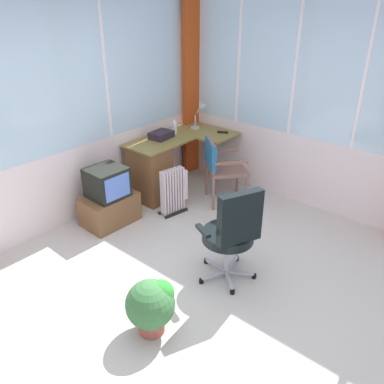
{
  "coord_description": "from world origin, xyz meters",
  "views": [
    {
      "loc": [
        -2.22,
        -1.84,
        2.57
      ],
      "look_at": [
        0.6,
        0.57,
        0.68
      ],
      "focal_mm": 37.19,
      "sensor_mm": 36.0,
      "label": 1
    }
  ],
  "objects_px": {
    "paper_tray": "(161,135)",
    "tv_on_stand": "(109,199)",
    "desk": "(154,169)",
    "office_chair": "(233,230)",
    "desk_lamp": "(201,111)",
    "spray_bottle": "(174,127)",
    "wooden_armchair": "(218,162)",
    "potted_plant": "(152,304)",
    "tv_remote": "(223,132)",
    "space_heater": "(174,191)"
  },
  "relations": [
    {
      "from": "wooden_armchair",
      "to": "desk",
      "type": "bearing_deg",
      "value": 121.65
    },
    {
      "from": "desk",
      "to": "paper_tray",
      "type": "bearing_deg",
      "value": 17.86
    },
    {
      "from": "wooden_armchair",
      "to": "tv_on_stand",
      "type": "relative_size",
      "value": 1.21
    },
    {
      "from": "spray_bottle",
      "to": "tv_remote",
      "type": "bearing_deg",
      "value": -45.88
    },
    {
      "from": "desk_lamp",
      "to": "potted_plant",
      "type": "height_order",
      "value": "desk_lamp"
    },
    {
      "from": "paper_tray",
      "to": "tv_on_stand",
      "type": "bearing_deg",
      "value": -172.55
    },
    {
      "from": "office_chair",
      "to": "tv_on_stand",
      "type": "height_order",
      "value": "office_chair"
    },
    {
      "from": "desk_lamp",
      "to": "office_chair",
      "type": "distance_m",
      "value": 2.52
    },
    {
      "from": "tv_remote",
      "to": "wooden_armchair",
      "type": "bearing_deg",
      "value": -174.31
    },
    {
      "from": "tv_remote",
      "to": "spray_bottle",
      "type": "height_order",
      "value": "spray_bottle"
    },
    {
      "from": "desk",
      "to": "tv_on_stand",
      "type": "bearing_deg",
      "value": -175.67
    },
    {
      "from": "tv_remote",
      "to": "tv_on_stand",
      "type": "distance_m",
      "value": 1.88
    },
    {
      "from": "desk",
      "to": "tv_remote",
      "type": "bearing_deg",
      "value": -24.12
    },
    {
      "from": "space_heater",
      "to": "potted_plant",
      "type": "distance_m",
      "value": 2.02
    },
    {
      "from": "office_chair",
      "to": "tv_on_stand",
      "type": "relative_size",
      "value": 1.41
    },
    {
      "from": "desk",
      "to": "wooden_armchair",
      "type": "height_order",
      "value": "wooden_armchair"
    },
    {
      "from": "desk",
      "to": "potted_plant",
      "type": "xyz_separation_m",
      "value": [
        -1.73,
        -1.72,
        -0.14
      ]
    },
    {
      "from": "desk_lamp",
      "to": "space_heater",
      "type": "height_order",
      "value": "desk_lamp"
    },
    {
      "from": "office_chair",
      "to": "spray_bottle",
      "type": "bearing_deg",
      "value": 56.32
    },
    {
      "from": "spray_bottle",
      "to": "paper_tray",
      "type": "distance_m",
      "value": 0.25
    },
    {
      "from": "tv_on_stand",
      "to": "potted_plant",
      "type": "height_order",
      "value": "tv_on_stand"
    },
    {
      "from": "desk",
      "to": "desk_lamp",
      "type": "bearing_deg",
      "value": -2.59
    },
    {
      "from": "wooden_armchair",
      "to": "tv_on_stand",
      "type": "xyz_separation_m",
      "value": [
        -1.28,
        0.67,
        -0.25
      ]
    },
    {
      "from": "paper_tray",
      "to": "potted_plant",
      "type": "xyz_separation_m",
      "value": [
        -1.97,
        -1.8,
        -0.54
      ]
    },
    {
      "from": "desk",
      "to": "desk_lamp",
      "type": "xyz_separation_m",
      "value": [
        0.95,
        -0.04,
        0.6
      ]
    },
    {
      "from": "desk_lamp",
      "to": "tv_on_stand",
      "type": "xyz_separation_m",
      "value": [
        -1.78,
        -0.02,
        -0.71
      ]
    },
    {
      "from": "tv_remote",
      "to": "spray_bottle",
      "type": "xyz_separation_m",
      "value": [
        -0.47,
        0.48,
        0.09
      ]
    },
    {
      "from": "office_chair",
      "to": "space_heater",
      "type": "height_order",
      "value": "office_chair"
    },
    {
      "from": "desk_lamp",
      "to": "tv_on_stand",
      "type": "height_order",
      "value": "desk_lamp"
    },
    {
      "from": "paper_tray",
      "to": "tv_on_stand",
      "type": "distance_m",
      "value": 1.19
    },
    {
      "from": "paper_tray",
      "to": "desk_lamp",
      "type": "bearing_deg",
      "value": -9.61
    },
    {
      "from": "desk_lamp",
      "to": "office_chair",
      "type": "xyz_separation_m",
      "value": [
        -1.72,
        -1.79,
        -0.45
      ]
    },
    {
      "from": "desk_lamp",
      "to": "paper_tray",
      "type": "height_order",
      "value": "desk_lamp"
    },
    {
      "from": "spray_bottle",
      "to": "potted_plant",
      "type": "height_order",
      "value": "spray_bottle"
    },
    {
      "from": "paper_tray",
      "to": "space_heater",
      "type": "distance_m",
      "value": 0.85
    },
    {
      "from": "desk_lamp",
      "to": "wooden_armchair",
      "type": "xyz_separation_m",
      "value": [
        -0.49,
        -0.69,
        -0.46
      ]
    },
    {
      "from": "wooden_armchair",
      "to": "desk_lamp",
      "type": "bearing_deg",
      "value": 54.48
    },
    {
      "from": "desk_lamp",
      "to": "space_heater",
      "type": "distance_m",
      "value": 1.37
    },
    {
      "from": "wooden_armchair",
      "to": "spray_bottle",
      "type": "bearing_deg",
      "value": 87.84
    },
    {
      "from": "wooden_armchair",
      "to": "paper_tray",
      "type": "bearing_deg",
      "value": 104.76
    },
    {
      "from": "desk",
      "to": "potted_plant",
      "type": "relative_size",
      "value": 2.93
    },
    {
      "from": "desk_lamp",
      "to": "tv_remote",
      "type": "xyz_separation_m",
      "value": [
        0.01,
        -0.38,
        -0.24
      ]
    },
    {
      "from": "spray_bottle",
      "to": "space_heater",
      "type": "distance_m",
      "value": 1.01
    },
    {
      "from": "paper_tray",
      "to": "potted_plant",
      "type": "bearing_deg",
      "value": -137.7
    },
    {
      "from": "desk",
      "to": "office_chair",
      "type": "xyz_separation_m",
      "value": [
        -0.78,
        -1.83,
        0.15
      ]
    },
    {
      "from": "spray_bottle",
      "to": "potted_plant",
      "type": "distance_m",
      "value": 2.9
    },
    {
      "from": "tv_remote",
      "to": "space_heater",
      "type": "xyz_separation_m",
      "value": [
        -1.08,
        -0.06,
        -0.48
      ]
    },
    {
      "from": "desk",
      "to": "tv_on_stand",
      "type": "relative_size",
      "value": 2.0
    },
    {
      "from": "desk_lamp",
      "to": "tv_on_stand",
      "type": "relative_size",
      "value": 0.53
    },
    {
      "from": "desk",
      "to": "office_chair",
      "type": "height_order",
      "value": "office_chair"
    }
  ]
}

